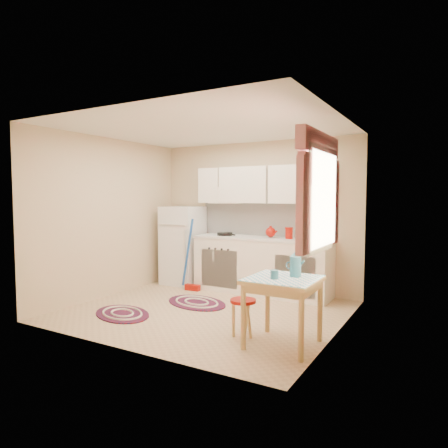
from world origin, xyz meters
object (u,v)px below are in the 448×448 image
(fridge, at_px, (183,245))
(table, at_px, (283,312))
(stool, at_px, (243,318))
(base_cabinets, at_px, (261,267))

(fridge, distance_m, table, 3.31)
(table, bearing_deg, stool, 174.27)
(fridge, xyz_separation_m, stool, (2.18, -1.87, -0.49))
(base_cabinets, bearing_deg, fridge, -178.13)
(base_cabinets, xyz_separation_m, table, (1.15, -1.97, -0.08))
(fridge, relative_size, base_cabinets, 0.62)
(base_cabinets, relative_size, stool, 5.36)
(fridge, xyz_separation_m, table, (2.68, -1.92, -0.34))
(table, bearing_deg, fridge, 144.31)
(table, xyz_separation_m, stool, (-0.50, 0.05, -0.15))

